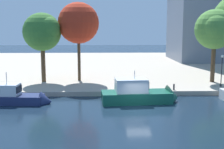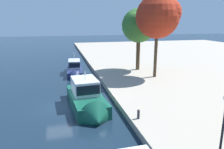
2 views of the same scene
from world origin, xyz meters
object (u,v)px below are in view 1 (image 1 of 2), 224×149
(tree_0, at_px, (43,32))
(tree_1, at_px, (216,30))
(mooring_bollard_0, at_px, (174,87))
(tree_2, at_px, (79,23))
(lamp_post, at_px, (222,69))
(motor_yacht_1, at_px, (141,95))
(motor_yacht_0, at_px, (14,99))

(tree_0, relative_size, tree_1, 0.95)
(mooring_bollard_0, bearing_deg, tree_2, 148.75)
(mooring_bollard_0, xyz_separation_m, tree_1, (6.83, 5.28, 6.96))
(lamp_post, distance_m, tree_0, 24.69)
(mooring_bollard_0, relative_size, tree_2, 0.07)
(tree_1, height_order, tree_2, tree_2)
(mooring_bollard_0, relative_size, tree_1, 0.08)
(lamp_post, height_order, tree_1, tree_1)
(motor_yacht_1, relative_size, tree_1, 0.87)
(tree_0, xyz_separation_m, tree_2, (5.05, 1.11, 1.29))
(motor_yacht_0, relative_size, tree_0, 0.87)
(motor_yacht_0, distance_m, motor_yacht_1, 14.08)
(motor_yacht_0, bearing_deg, lamp_post, 16.26)
(tree_1, bearing_deg, motor_yacht_1, -142.01)
(motor_yacht_1, height_order, tree_0, tree_0)
(mooring_bollard_0, distance_m, tree_0, 19.44)
(mooring_bollard_0, xyz_separation_m, tree_2, (-12.13, 7.36, 7.91))
(tree_2, bearing_deg, tree_1, -6.27)
(motor_yacht_0, height_order, tree_0, tree_0)
(motor_yacht_0, bearing_deg, tree_0, 85.36)
(lamp_post, relative_size, tree_2, 0.37)
(lamp_post, xyz_separation_m, tree_1, (0.13, 3.25, 4.99))
(motor_yacht_1, relative_size, lamp_post, 2.12)
(motor_yacht_0, distance_m, mooring_bollard_0, 18.97)
(lamp_post, distance_m, tree_2, 20.45)
(motor_yacht_0, xyz_separation_m, lamp_post, (25.27, 5.83, 2.43))
(tree_1, bearing_deg, tree_0, 177.69)
(tree_1, bearing_deg, motor_yacht_0, -160.33)
(motor_yacht_0, xyz_separation_m, tree_0, (1.40, 10.05, 7.08))
(motor_yacht_0, height_order, tree_1, tree_1)
(lamp_post, bearing_deg, motor_yacht_1, -153.44)
(motor_yacht_1, height_order, tree_2, tree_2)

